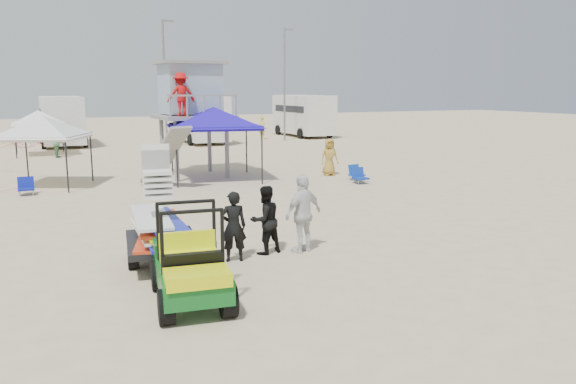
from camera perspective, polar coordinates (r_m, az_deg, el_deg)
name	(u,v)px	position (r m, az deg, el deg)	size (l,w,h in m)	color
ground	(330,286)	(10.99, 4.26, -9.48)	(140.00, 140.00, 0.00)	beige
utility_cart	(190,259)	(10.01, -9.97, -6.73)	(1.43, 2.42, 1.74)	#0D581B
surf_trailer	(161,224)	(12.17, -12.83, -3.16)	(1.71, 2.77, 2.28)	black
man_left	(233,226)	(12.31, -5.57, -3.50)	(0.57, 0.37, 1.56)	black
man_mid	(265,220)	(12.83, -2.35, -2.85)	(0.77, 0.60, 1.58)	black
man_right	(303,214)	(12.93, 1.56, -2.21)	(1.06, 0.44, 1.82)	silver
lifeguard_tower	(190,93)	(24.59, -9.97, 9.85)	(3.12, 3.12, 4.77)	gray
canopy_blue	(214,111)	(23.49, -7.56, 8.20)	(4.03, 4.03, 3.41)	black
canopy_white_a	(42,119)	(23.46, -23.69, 6.77)	(3.70, 3.70, 3.14)	black
canopy_white_c	(38,113)	(35.08, -24.05, 7.36)	(2.72, 2.72, 2.96)	black
umbrella_a	(27,159)	(25.97, -25.00, 3.04)	(1.82, 1.86, 1.67)	#B61316
beach_chair_a	(26,186)	(22.14, -25.08, 0.54)	(0.56, 0.59, 0.64)	#0D1892
beach_chair_b	(355,173)	(23.52, 6.87, 1.98)	(0.62, 0.67, 0.64)	#0F3EA4
beach_chair_c	(359,176)	(22.68, 7.24, 1.66)	(0.55, 0.59, 0.64)	#0E309A
rv_mid_left	(61,118)	(40.61, -22.04, 6.94)	(2.65, 6.50, 3.25)	silver
rv_mid_right	(199,117)	(40.59, -9.05, 7.56)	(2.64, 7.00, 3.25)	silver
rv_far_right	(303,114)	(45.24, 1.55, 7.97)	(2.64, 6.60, 3.25)	silver
light_pole_left	(165,85)	(36.90, -12.41, 10.60)	(0.14, 0.14, 8.00)	slate
light_pole_right	(285,85)	(41.21, -0.36, 10.79)	(0.14, 0.14, 8.00)	slate
distant_beachgoers	(123,150)	(28.46, -16.42, 4.14)	(19.26, 18.82, 1.72)	#4A7A49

